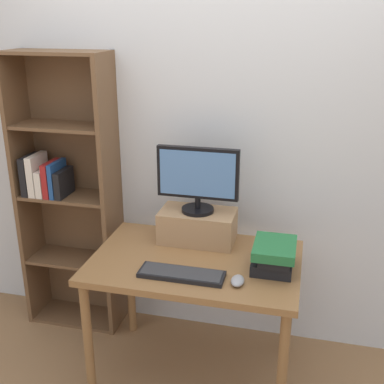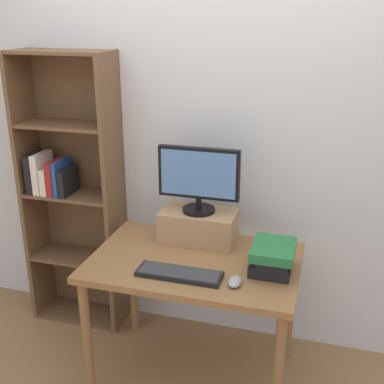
{
  "view_description": "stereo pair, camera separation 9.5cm",
  "coord_description": "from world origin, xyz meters",
  "px_view_note": "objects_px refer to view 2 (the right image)",
  "views": [
    {
      "loc": [
        0.53,
        -2.21,
        1.97
      ],
      "look_at": [
        -0.04,
        0.09,
        1.1
      ],
      "focal_mm": 45.0,
      "sensor_mm": 36.0,
      "label": 1
    },
    {
      "loc": [
        0.62,
        -2.19,
        1.97
      ],
      "look_at": [
        -0.04,
        0.09,
        1.1
      ],
      "focal_mm": 45.0,
      "sensor_mm": 36.0,
      "label": 2
    }
  ],
  "objects_px": {
    "riser_box": "(199,226)",
    "computer_mouse": "(235,282)",
    "desk": "(195,274)",
    "keyboard": "(179,274)",
    "computer_monitor": "(199,178)",
    "bookshelf_unit": "(71,191)",
    "book_stack": "(273,258)"
  },
  "relations": [
    {
      "from": "riser_box",
      "to": "bookshelf_unit",
      "type": "bearing_deg",
      "value": 169.9
    },
    {
      "from": "riser_box",
      "to": "book_stack",
      "type": "bearing_deg",
      "value": -27.69
    },
    {
      "from": "desk",
      "to": "computer_mouse",
      "type": "xyz_separation_m",
      "value": [
        0.26,
        -0.2,
        0.11
      ]
    },
    {
      "from": "desk",
      "to": "bookshelf_unit",
      "type": "bearing_deg",
      "value": 157.72
    },
    {
      "from": "bookshelf_unit",
      "to": "computer_mouse",
      "type": "height_order",
      "value": "bookshelf_unit"
    },
    {
      "from": "computer_mouse",
      "to": "book_stack",
      "type": "relative_size",
      "value": 0.39
    },
    {
      "from": "desk",
      "to": "computer_monitor",
      "type": "height_order",
      "value": "computer_monitor"
    },
    {
      "from": "bookshelf_unit",
      "to": "book_stack",
      "type": "distance_m",
      "value": 1.4
    },
    {
      "from": "keyboard",
      "to": "desk",
      "type": "bearing_deg",
      "value": 82.62
    },
    {
      "from": "bookshelf_unit",
      "to": "riser_box",
      "type": "distance_m",
      "value": 0.91
    },
    {
      "from": "desk",
      "to": "computer_monitor",
      "type": "xyz_separation_m",
      "value": [
        -0.04,
        0.22,
        0.48
      ]
    },
    {
      "from": "desk",
      "to": "computer_mouse",
      "type": "bearing_deg",
      "value": -37.45
    },
    {
      "from": "riser_box",
      "to": "desk",
      "type": "bearing_deg",
      "value": -79.83
    },
    {
      "from": "riser_box",
      "to": "computer_mouse",
      "type": "distance_m",
      "value": 0.52
    },
    {
      "from": "bookshelf_unit",
      "to": "computer_mouse",
      "type": "relative_size",
      "value": 17.17
    },
    {
      "from": "desk",
      "to": "keyboard",
      "type": "bearing_deg",
      "value": -97.38
    },
    {
      "from": "keyboard",
      "to": "computer_mouse",
      "type": "relative_size",
      "value": 4.12
    },
    {
      "from": "bookshelf_unit",
      "to": "computer_monitor",
      "type": "height_order",
      "value": "bookshelf_unit"
    },
    {
      "from": "computer_monitor",
      "to": "computer_mouse",
      "type": "distance_m",
      "value": 0.63
    },
    {
      "from": "riser_box",
      "to": "keyboard",
      "type": "relative_size",
      "value": 0.99
    },
    {
      "from": "riser_box",
      "to": "book_stack",
      "type": "height_order",
      "value": "riser_box"
    },
    {
      "from": "computer_monitor",
      "to": "keyboard",
      "type": "bearing_deg",
      "value": -87.85
    },
    {
      "from": "riser_box",
      "to": "computer_monitor",
      "type": "bearing_deg",
      "value": -90.0
    },
    {
      "from": "computer_monitor",
      "to": "book_stack",
      "type": "bearing_deg",
      "value": -27.55
    },
    {
      "from": "riser_box",
      "to": "computer_mouse",
      "type": "xyz_separation_m",
      "value": [
        0.3,
        -0.42,
        -0.07
      ]
    },
    {
      "from": "computer_monitor",
      "to": "riser_box",
      "type": "bearing_deg",
      "value": 90.0
    },
    {
      "from": "bookshelf_unit",
      "to": "keyboard",
      "type": "relative_size",
      "value": 4.17
    },
    {
      "from": "riser_box",
      "to": "computer_monitor",
      "type": "height_order",
      "value": "computer_monitor"
    },
    {
      "from": "riser_box",
      "to": "book_stack",
      "type": "xyz_separation_m",
      "value": [
        0.45,
        -0.24,
        -0.01
      ]
    },
    {
      "from": "bookshelf_unit",
      "to": "book_stack",
      "type": "height_order",
      "value": "bookshelf_unit"
    },
    {
      "from": "riser_box",
      "to": "keyboard",
      "type": "distance_m",
      "value": 0.42
    },
    {
      "from": "desk",
      "to": "book_stack",
      "type": "relative_size",
      "value": 4.14
    }
  ]
}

